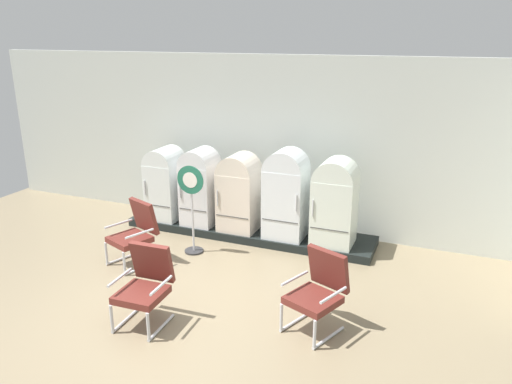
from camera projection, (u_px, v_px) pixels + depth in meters
name	position (u px, v px, depth m)	size (l,w,h in m)	color
ground	(159.00, 320.00, 6.45)	(12.00, 10.00, 0.05)	#87765A
back_wall	(261.00, 142.00, 9.18)	(11.76, 0.12, 3.19)	beige
display_plinth	(248.00, 231.00, 9.09)	(4.60, 0.95, 0.14)	black
refrigerator_0	(165.00, 181.00, 9.34)	(0.59, 0.69, 1.37)	silver
refrigerator_1	(200.00, 184.00, 9.04)	(0.60, 0.64, 1.42)	white
refrigerator_2	(239.00, 190.00, 8.78)	(0.66, 0.65, 1.39)	beige
refrigerator_3	(286.00, 192.00, 8.42)	(0.69, 0.62, 1.55)	white
refrigerator_4	(335.00, 200.00, 8.15)	(0.68, 0.65, 1.47)	silver
armchair_left	(135.00, 231.00, 7.85)	(0.78, 0.85, 1.02)	silver
armchair_right	(319.00, 289.00, 6.08)	(0.79, 0.85, 1.02)	silver
armchair_center	(145.00, 283.00, 6.23)	(0.65, 0.71, 1.02)	silver
sign_stand	(192.00, 210.00, 8.15)	(0.47, 0.32, 1.52)	#2D2D30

